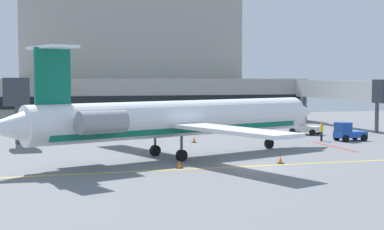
% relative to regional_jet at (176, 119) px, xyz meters
% --- Properties ---
extents(ground, '(120.00, 120.00, 0.11)m').
position_rel_regional_jet_xyz_m(ground, '(4.27, -7.03, -3.16)').
color(ground, slate).
extents(terminal_building, '(57.98, 16.88, 19.29)m').
position_rel_regional_jet_xyz_m(terminal_building, '(1.86, 42.31, 4.39)').
color(terminal_building, '#ADA89E').
rests_on(terminal_building, ground).
extents(jet_bridge_west, '(2.40, 21.95, 6.42)m').
position_rel_regional_jet_xyz_m(jet_bridge_west, '(-12.33, 21.25, 1.93)').
color(jet_bridge_west, silver).
rests_on(jet_bridge_west, ground).
extents(jet_bridge_east, '(2.40, 22.16, 6.23)m').
position_rel_regional_jet_xyz_m(jet_bridge_east, '(27.67, 21.14, 1.74)').
color(jet_bridge_east, silver).
rests_on(jet_bridge_east, ground).
extents(regional_jet, '(30.53, 24.40, 8.58)m').
position_rel_regional_jet_xyz_m(regional_jet, '(0.00, 0.00, 0.00)').
color(regional_jet, white).
rests_on(regional_jet, ground).
extents(baggage_tug, '(3.37, 2.04, 1.90)m').
position_rel_regional_jet_xyz_m(baggage_tug, '(19.93, 7.05, -2.24)').
color(baggage_tug, '#1E4CB2').
rests_on(baggage_tug, ground).
extents(pushback_tractor, '(3.41, 3.65, 2.15)m').
position_rel_regional_jet_xyz_m(pushback_tractor, '(18.66, 14.52, -2.14)').
color(pushback_tractor, silver).
rests_on(pushback_tractor, ground).
extents(fuel_tank, '(8.22, 2.88, 2.58)m').
position_rel_regional_jet_xyz_m(fuel_tank, '(-4.02, 24.19, -1.67)').
color(fuel_tank, white).
rests_on(fuel_tank, ground).
extents(marshaller, '(0.61, 0.69, 2.00)m').
position_rel_regional_jet_xyz_m(marshaller, '(17.29, 7.72, -2.08)').
color(marshaller, '#191E33').
rests_on(marshaller, ground).
extents(safety_cone_alpha, '(0.47, 0.47, 0.55)m').
position_rel_regional_jet_xyz_m(safety_cone_alpha, '(6.72, -5.17, -2.86)').
color(safety_cone_alpha, orange).
rests_on(safety_cone_alpha, ground).
extents(safety_cone_bravo, '(0.47, 0.47, 0.55)m').
position_rel_regional_jet_xyz_m(safety_cone_bravo, '(4.48, 10.06, -2.86)').
color(safety_cone_bravo, orange).
rests_on(safety_cone_bravo, ground).
extents(safety_cone_delta, '(0.47, 0.47, 0.55)m').
position_rel_regional_jet_xyz_m(safety_cone_delta, '(-1.13, -5.18, -2.86)').
color(safety_cone_delta, orange).
rests_on(safety_cone_delta, ground).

